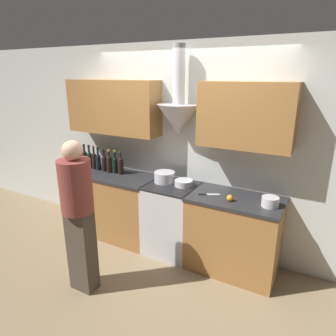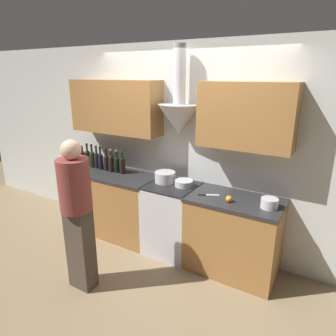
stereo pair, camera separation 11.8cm
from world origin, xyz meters
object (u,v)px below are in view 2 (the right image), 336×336
object	(u,v)px
wine_bottle_8	(122,164)
person_foreground_left	(77,210)
wine_bottle_7	(117,164)
wine_bottle_5	(106,162)
stove_range	(172,218)
wine_bottle_3	(97,159)
stock_pot	(165,177)
saucepan	(269,203)
wine_bottle_1	(88,157)
wine_bottle_6	(111,162)
wine_bottle_2	(92,158)
orange_fruit	(229,199)
mixing_bowl	(184,183)
wine_bottle_0	(83,157)
wine_bottle_4	(101,160)

from	to	relation	value
wine_bottle_8	person_foreground_left	distance (m)	1.20
wine_bottle_7	person_foreground_left	bearing A→B (deg)	-69.35
wine_bottle_5	person_foreground_left	size ratio (longest dim) A/B	0.19
wine_bottle_7	wine_bottle_8	xyz separation A→B (m)	(0.09, -0.00, 0.00)
stove_range	wine_bottle_3	distance (m)	1.42
stock_pot	saucepan	distance (m)	1.32
wine_bottle_3	wine_bottle_8	bearing A→B (deg)	-0.55
wine_bottle_1	wine_bottle_6	world-z (taller)	wine_bottle_1
wine_bottle_5	person_foreground_left	bearing A→B (deg)	-61.40
wine_bottle_2	person_foreground_left	distance (m)	1.46
wine_bottle_5	saucepan	size ratio (longest dim) A/B	1.76
wine_bottle_1	orange_fruit	size ratio (longest dim) A/B	4.81
mixing_bowl	orange_fruit	world-z (taller)	mixing_bowl
wine_bottle_2	wine_bottle_5	world-z (taller)	wine_bottle_2
wine_bottle_2	wine_bottle_6	bearing A→B (deg)	-3.61
wine_bottle_3	mixing_bowl	xyz separation A→B (m)	(1.43, -0.00, -0.09)
wine_bottle_1	wine_bottle_7	xyz separation A→B (m)	(0.56, -0.00, -0.01)
wine_bottle_2	orange_fruit	size ratio (longest dim) A/B	4.78
stock_pot	mixing_bowl	bearing A→B (deg)	-1.35
wine_bottle_6	saucepan	world-z (taller)	wine_bottle_6
stove_range	wine_bottle_8	distance (m)	1.01
stove_range	wine_bottle_3	size ratio (longest dim) A/B	2.74
stock_pot	person_foreground_left	distance (m)	1.20
wine_bottle_0	wine_bottle_8	distance (m)	0.76
wine_bottle_0	wine_bottle_7	distance (m)	0.66
mixing_bowl	stove_range	bearing A→B (deg)	-160.76
wine_bottle_6	stock_pot	xyz separation A→B (m)	(0.87, 0.03, -0.07)
wine_bottle_2	wine_bottle_8	distance (m)	0.56
orange_fruit	wine_bottle_7	bearing A→B (deg)	174.06
stove_range	wine_bottle_2	distance (m)	1.50
wine_bottle_2	wine_bottle_6	size ratio (longest dim) A/B	1.06
person_foreground_left	stock_pot	bearing A→B (deg)	73.14
wine_bottle_7	orange_fruit	world-z (taller)	wine_bottle_7
wine_bottle_7	orange_fruit	bearing A→B (deg)	-5.94
wine_bottle_1	wine_bottle_4	world-z (taller)	wine_bottle_1
wine_bottle_8	person_foreground_left	size ratio (longest dim) A/B	0.19
wine_bottle_5	orange_fruit	world-z (taller)	wine_bottle_5
wine_bottle_3	stock_pot	world-z (taller)	wine_bottle_3
wine_bottle_3	wine_bottle_7	distance (m)	0.38
wine_bottle_4	stove_range	bearing A→B (deg)	-1.93
orange_fruit	wine_bottle_1	bearing A→B (deg)	175.47
stove_range	wine_bottle_2	size ratio (longest dim) A/B	2.68
mixing_bowl	orange_fruit	distance (m)	0.66
wine_bottle_2	stock_pot	bearing A→B (deg)	0.13
wine_bottle_4	saucepan	xyz separation A→B (m)	(2.39, -0.10, -0.08)
wine_bottle_3	orange_fruit	distance (m)	2.08
wine_bottle_4	wine_bottle_7	xyz separation A→B (m)	(0.29, 0.01, -0.01)
stock_pot	saucepan	xyz separation A→B (m)	(1.32, -0.11, -0.01)
wine_bottle_5	orange_fruit	xyz separation A→B (m)	(1.88, -0.17, -0.09)
wine_bottle_5	saucepan	xyz separation A→B (m)	(2.28, -0.10, -0.07)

